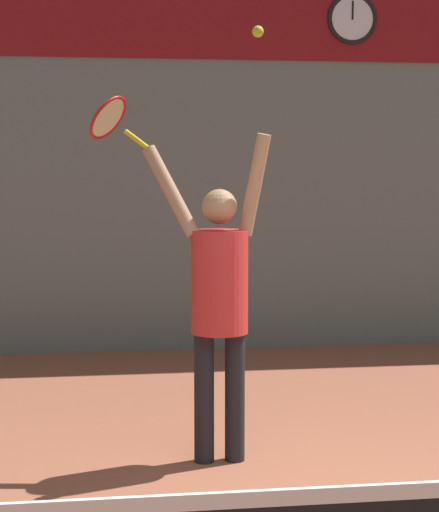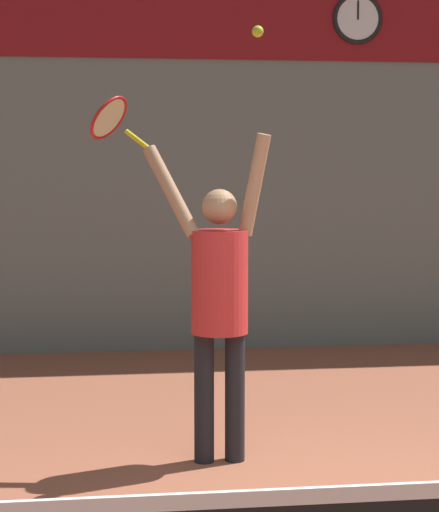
{
  "view_description": "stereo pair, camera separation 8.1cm",
  "coord_description": "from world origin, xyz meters",
  "px_view_note": "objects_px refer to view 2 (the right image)",
  "views": [
    {
      "loc": [
        -1.43,
        -3.93,
        1.93
      ],
      "look_at": [
        -0.59,
        1.91,
        1.35
      ],
      "focal_mm": 65.0,
      "sensor_mm": 36.0,
      "label": 1
    },
    {
      "loc": [
        -1.35,
        -3.95,
        1.93
      ],
      "look_at": [
        -0.59,
        1.91,
        1.35
      ],
      "focal_mm": 65.0,
      "sensor_mm": 36.0,
      "label": 2
    }
  ],
  "objects_px": {
    "scoreboard_clock": "(358,18)",
    "tennis_racket": "(111,119)",
    "tennis_ball": "(258,31)",
    "tennis_player": "(219,293)"
  },
  "relations": [
    {
      "from": "scoreboard_clock",
      "to": "tennis_racket",
      "type": "relative_size",
      "value": 1.18
    },
    {
      "from": "scoreboard_clock",
      "to": "tennis_racket",
      "type": "height_order",
      "value": "scoreboard_clock"
    },
    {
      "from": "tennis_player",
      "to": "tennis_racket",
      "type": "relative_size",
      "value": 4.73
    },
    {
      "from": "tennis_racket",
      "to": "tennis_ball",
      "type": "relative_size",
      "value": 6.27
    },
    {
      "from": "tennis_player",
      "to": "tennis_racket",
      "type": "distance_m",
      "value": 1.36
    },
    {
      "from": "scoreboard_clock",
      "to": "tennis_racket",
      "type": "bearing_deg",
      "value": -128.33
    },
    {
      "from": "scoreboard_clock",
      "to": "tennis_ball",
      "type": "bearing_deg",
      "value": -114.21
    },
    {
      "from": "scoreboard_clock",
      "to": "tennis_ball",
      "type": "distance_m",
      "value": 4.2
    },
    {
      "from": "tennis_ball",
      "to": "scoreboard_clock",
      "type": "bearing_deg",
      "value": 65.79
    },
    {
      "from": "scoreboard_clock",
      "to": "tennis_ball",
      "type": "xyz_separation_m",
      "value": [
        -1.7,
        -3.78,
        -0.69
      ]
    }
  ]
}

